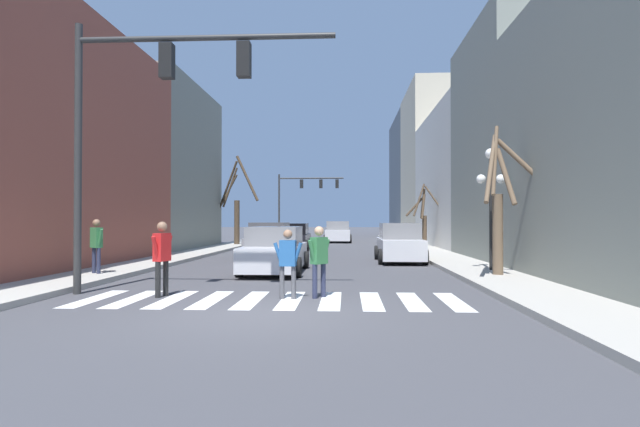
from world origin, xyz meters
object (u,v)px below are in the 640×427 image
street_lamp_right_corner (491,183)px  street_tree_left_mid (424,217)px  car_parked_left_near (338,232)px  pedestrian_on_left_sidewalk (162,252)px  traffic_signal_far (303,191)px  car_parked_right_near (270,242)px  car_parked_right_far (275,251)px  street_tree_right_near (237,206)px  car_at_intersection (293,237)px  street_tree_left_near (502,206)px  traffic_signal_near (149,98)px  pedestrian_waiting_at_curb (319,255)px  car_driving_toward_lane (400,244)px  pedestrian_near_right_corner (288,258)px  pedestrian_on_right_sidewalk (96,241)px

street_lamp_right_corner → street_tree_left_mid: (-0.05, 14.00, -1.05)m
street_lamp_right_corner → car_parked_left_near: (-5.49, 24.00, -2.22)m
pedestrian_on_left_sidewalk → street_tree_left_mid: street_tree_left_mid is taller
traffic_signal_far → car_parked_right_near: size_ratio=1.36×
car_parked_right_near → car_parked_right_far: (1.16, -6.37, -0.05)m
street_tree_right_near → street_tree_left_mid: 12.78m
car_at_intersection → car_parked_right_far: 12.99m
car_at_intersection → pedestrian_on_left_sidewalk: pedestrian_on_left_sidewalk is taller
street_tree_left_near → street_tree_left_mid: (0.07, 15.62, -0.24)m
traffic_signal_near → pedestrian_waiting_at_curb: bearing=-3.8°
traffic_signal_far → car_parked_right_near: traffic_signal_far is taller
car_driving_toward_lane → street_tree_right_near: (-9.87, 12.47, 2.02)m
car_parked_left_near → car_driving_toward_lane: size_ratio=1.14×
car_parked_left_near → car_parked_right_far: size_ratio=1.01×
pedestrian_near_right_corner → pedestrian_waiting_at_curb: size_ratio=0.96×
street_lamp_right_corner → pedestrian_on_right_sidewalk: street_lamp_right_corner is taller
car_parked_left_near → car_parked_right_far: car_parked_left_near is taller
car_at_intersection → pedestrian_waiting_at_curb: bearing=7.9°
car_driving_toward_lane → pedestrian_on_right_sidewalk: 11.99m
pedestrian_on_right_sidewalk → pedestrian_near_right_corner: 7.43m
pedestrian_on_left_sidewalk → traffic_signal_far: bearing=14.7°
street_tree_right_near → car_parked_left_near: bearing=44.3°
pedestrian_waiting_at_curb → street_tree_right_near: street_tree_right_near is taller
street_tree_right_near → street_tree_left_mid: street_tree_right_near is taller
car_parked_left_near → street_tree_right_near: street_tree_right_near is taller
street_lamp_right_corner → car_parked_right_far: street_lamp_right_corner is taller
traffic_signal_far → street_tree_left_mid: 19.76m
street_lamp_right_corner → car_parked_right_near: 10.93m
car_parked_right_near → pedestrian_waiting_at_curb: bearing=14.1°
car_driving_toward_lane → pedestrian_waiting_at_curb: 10.50m
street_tree_left_near → car_parked_right_near: bearing=135.2°
pedestrian_on_left_sidewalk → street_lamp_right_corner: bearing=-45.0°
car_driving_toward_lane → pedestrian_near_right_corner: 10.92m
traffic_signal_near → street_lamp_right_corner: 10.95m
traffic_signal_far → street_lamp_right_corner: size_ratio=1.58×
pedestrian_on_left_sidewalk → pedestrian_waiting_at_curb: size_ratio=1.06×
traffic_signal_far → pedestrian_on_left_sidewalk: size_ratio=3.61×
pedestrian_on_left_sidewalk → street_tree_left_near: 9.80m
car_parked_right_far → car_parked_left_near: bearing=175.8°
street_lamp_right_corner → car_driving_toward_lane: bearing=117.6°
pedestrian_on_right_sidewalk → pedestrian_near_right_corner: bearing=-174.3°
pedestrian_on_right_sidewalk → street_tree_left_near: size_ratio=0.37×
traffic_signal_near → car_driving_toward_lane: (7.07, 9.80, -3.98)m
car_parked_right_near → pedestrian_near_right_corner: (2.28, -12.11, 0.15)m
traffic_signal_far → street_tree_left_near: size_ratio=1.41×
car_parked_right_far → street_tree_left_near: size_ratio=1.06×
car_at_intersection → car_parked_right_far: (0.76, -12.97, -0.01)m
traffic_signal_near → pedestrian_on_left_sidewalk: size_ratio=3.75×
pedestrian_on_left_sidewalk → pedestrian_on_right_sidewalk: bearing=58.7°
car_parked_right_near → traffic_signal_far: bearing=-178.6°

